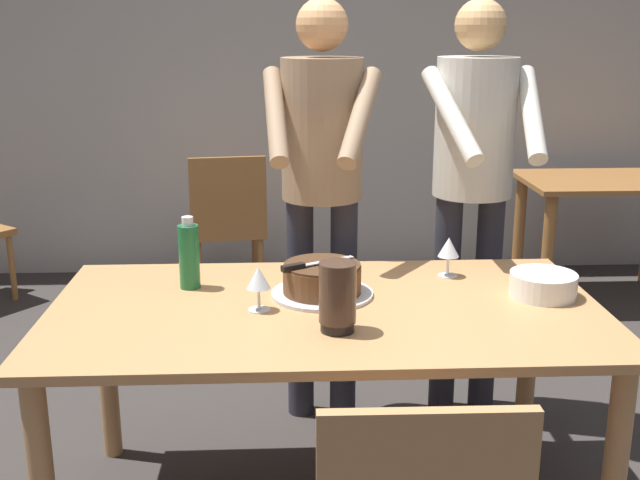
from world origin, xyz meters
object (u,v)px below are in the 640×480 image
Objects in this scene: water_bottle at (189,255)px; person_cutting_cake at (322,168)px; background_table at (605,205)px; background_chair_1 at (228,222)px; cake_on_platter at (322,281)px; wine_glass_near at (449,249)px; hurricane_lamp at (338,296)px; cake_knife at (303,266)px; person_standing_beside at (474,165)px; plate_stack at (543,285)px; wine_glass_far at (258,279)px; main_dining_table at (326,334)px.

water_bottle is 0.15× the size of person_cutting_cake.
background_chair_1 is (-2.26, 0.05, -0.09)m from background_table.
cake_on_platter is 0.50m from wine_glass_near.
water_bottle reaches higher than hurricane_lamp.
cake_knife is 0.41m from water_bottle.
person_cutting_cake reaches higher than hurricane_lamp.
person_standing_beside is (0.18, 0.44, 0.22)m from wine_glass_near.
wine_glass_near is at bearing -63.78° from background_chair_1.
water_bottle is (-0.45, 0.10, 0.06)m from cake_on_platter.
cake_knife is 1.12× the size of plate_stack.
background_chair_1 is at bearing 178.83° from background_table.
person_standing_beside is at bearing 41.50° from wine_glass_far.
person_standing_beside is (0.71, 0.66, 0.21)m from cake_knife.
hurricane_lamp is (-0.70, -0.27, 0.07)m from plate_stack.
background_chair_1 is (-0.40, 2.09, -0.37)m from cake_knife.
main_dining_table is 1.97× the size of background_chair_1.
plate_stack is 0.75m from hurricane_lamp.
wine_glass_near and wine_glass_far have the same top height.
person_cutting_cake is at bearing 87.32° from cake_on_platter.
wine_glass_far is at bearing -154.68° from wine_glass_near.
background_table is at bearing 47.65° from cake_knife.
cake_on_platter reaches higher than plate_stack.
hurricane_lamp is 0.93m from person_cutting_cake.
cake_on_platter is at bearing 176.67° from plate_stack.
plate_stack is at bearing 21.06° from hurricane_lamp.
person_cutting_cake is at bearing 138.00° from plate_stack.
main_dining_table is 0.57m from wine_glass_near.
plate_stack is at bearing -3.33° from cake_on_platter.
wine_glass_far is (-0.14, -0.10, -0.01)m from cake_knife.
wine_glass_far is (-0.67, -0.31, 0.00)m from wine_glass_near.
water_bottle is 1.23m from person_standing_beside.
water_bottle is at bearing 136.11° from wine_glass_far.
main_dining_table is at bearing 96.12° from hurricane_lamp.
person_standing_beside is (0.64, 0.72, 0.42)m from main_dining_table.
water_bottle is (-0.91, -0.08, 0.01)m from wine_glass_near.
background_chair_1 is at bearing 108.48° from person_cutting_cake.
person_cutting_cake reaches higher than background_chair_1.
wine_glass_far is at bearing -172.65° from main_dining_table.
plate_stack is 2.32m from background_table.
hurricane_lamp is at bearing -83.88° from main_dining_table.
person_standing_beside is (1.09, 0.52, 0.21)m from water_bottle.
person_cutting_cake is at bearing -177.21° from person_standing_beside.
background_table is at bearing 46.85° from wine_glass_far.
person_standing_beside reaches higher than plate_stack.
cake_on_platter is 0.65m from person_cutting_cake.
background_table is at bearing 53.71° from wine_glass_near.
wine_glass_near is (0.45, 0.29, 0.20)m from main_dining_table.
person_cutting_cake reaches higher than plate_stack.
background_table is at bearing 40.31° from water_bottle.
water_bottle is at bearing -139.69° from background_table.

